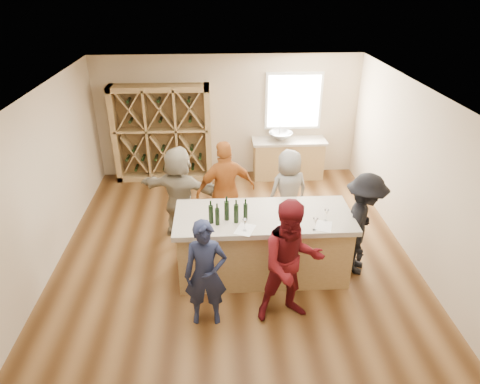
{
  "coord_description": "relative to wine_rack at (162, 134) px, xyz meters",
  "views": [
    {
      "loc": [
        -0.24,
        -6.03,
        4.38
      ],
      "look_at": [
        0.1,
        0.2,
        1.15
      ],
      "focal_mm": 32.0,
      "sensor_mm": 36.0,
      "label": 1
    }
  ],
  "objects": [
    {
      "name": "floor",
      "position": [
        1.5,
        -3.27,
        -1.15
      ],
      "size": [
        6.0,
        7.0,
        0.1
      ],
      "primitive_type": "cube",
      "color": "brown",
      "rests_on": "ground"
    },
    {
      "name": "ceiling",
      "position": [
        1.5,
        -3.27,
        1.75
      ],
      "size": [
        6.0,
        7.0,
        0.1
      ],
      "primitive_type": "cube",
      "color": "white",
      "rests_on": "ground"
    },
    {
      "name": "wall_back",
      "position": [
        1.5,
        0.28,
        0.3
      ],
      "size": [
        6.0,
        0.1,
        2.8
      ],
      "primitive_type": "cube",
      "color": "#C4AE8E",
      "rests_on": "ground"
    },
    {
      "name": "wall_front",
      "position": [
        1.5,
        -6.82,
        0.3
      ],
      "size": [
        6.0,
        0.1,
        2.8
      ],
      "primitive_type": "cube",
      "color": "#C4AE8E",
      "rests_on": "ground"
    },
    {
      "name": "wall_left",
      "position": [
        -1.55,
        -3.27,
        0.3
      ],
      "size": [
        0.1,
        7.0,
        2.8
      ],
      "primitive_type": "cube",
      "color": "#C4AE8E",
      "rests_on": "ground"
    },
    {
      "name": "wall_right",
      "position": [
        4.55,
        -3.27,
        0.3
      ],
      "size": [
        0.1,
        7.0,
        2.8
      ],
      "primitive_type": "cube",
      "color": "#C4AE8E",
      "rests_on": "ground"
    },
    {
      "name": "window_frame",
      "position": [
        3.0,
        0.2,
        0.65
      ],
      "size": [
        1.3,
        0.06,
        1.3
      ],
      "primitive_type": "cube",
      "color": "white",
      "rests_on": "wall_back"
    },
    {
      "name": "window_pane",
      "position": [
        3.0,
        0.17,
        0.65
      ],
      "size": [
        1.18,
        0.01,
        1.18
      ],
      "primitive_type": "cube",
      "color": "white",
      "rests_on": "wall_back"
    },
    {
      "name": "wine_rack",
      "position": [
        0.0,
        0.0,
        0.0
      ],
      "size": [
        2.2,
        0.45,
        2.2
      ],
      "primitive_type": "cube",
      "color": "#9E7D4B",
      "rests_on": "floor"
    },
    {
      "name": "back_counter_base",
      "position": [
        2.9,
        -0.07,
        -0.67
      ],
      "size": [
        1.6,
        0.58,
        0.86
      ],
      "primitive_type": "cube",
      "color": "#9E7D4B",
      "rests_on": "floor"
    },
    {
      "name": "back_counter_top",
      "position": [
        2.9,
        -0.07,
        -0.21
      ],
      "size": [
        1.7,
        0.62,
        0.06
      ],
      "primitive_type": "cube",
      "color": "#AB9E8B",
      "rests_on": "back_counter_base"
    },
    {
      "name": "sink",
      "position": [
        2.7,
        -0.07,
        -0.09
      ],
      "size": [
        0.54,
        0.54,
        0.19
      ],
      "primitive_type": "imported",
      "color": "silver",
      "rests_on": "back_counter_top"
    },
    {
      "name": "faucet",
      "position": [
        2.7,
        0.11,
        -0.03
      ],
      "size": [
        0.02,
        0.02,
        0.3
      ],
      "primitive_type": "cylinder",
      "color": "silver",
      "rests_on": "back_counter_top"
    },
    {
      "name": "tasting_counter_base",
      "position": [
        1.93,
        -3.71,
        -0.6
      ],
      "size": [
        2.6,
        1.0,
        1.0
      ],
      "primitive_type": "cube",
      "color": "#9E7D4B",
      "rests_on": "floor"
    },
    {
      "name": "tasting_counter_top",
      "position": [
        1.93,
        -3.71,
        -0.06
      ],
      "size": [
        2.72,
        1.12,
        0.08
      ],
      "primitive_type": "cube",
      "color": "#AB9E8B",
      "rests_on": "tasting_counter_base"
    },
    {
      "name": "wine_bottle_a",
      "position": [
        1.13,
        -3.9,
        0.12
      ],
      "size": [
        0.08,
        0.08,
        0.29
      ],
      "primitive_type": "cylinder",
      "rotation": [
        0.0,
        0.0,
        0.13
      ],
      "color": "black",
      "rests_on": "tasting_counter_top"
    },
    {
      "name": "wine_bottle_b",
      "position": [
        1.22,
        -3.95,
        0.11
      ],
      "size": [
        0.09,
        0.09,
        0.27
      ],
      "primitive_type": "cylinder",
      "rotation": [
        0.0,
        0.0,
        0.39
      ],
      "color": "black",
      "rests_on": "tasting_counter_top"
    },
    {
      "name": "wine_bottle_c",
      "position": [
        1.36,
        -3.82,
        0.13
      ],
      "size": [
        0.08,
        0.08,
        0.3
      ],
      "primitive_type": "cylinder",
      "rotation": [
        0.0,
        0.0,
        -0.13
      ],
      "color": "black",
      "rests_on": "tasting_counter_top"
    },
    {
      "name": "wine_bottle_d",
      "position": [
        1.5,
        -3.9,
        0.13
      ],
      "size": [
        0.08,
        0.08,
        0.29
      ],
      "primitive_type": "cylinder",
      "rotation": [
        0.0,
        0.0,
        0.08
      ],
      "color": "black",
      "rests_on": "tasting_counter_top"
    },
    {
      "name": "wine_bottle_e",
      "position": [
        1.64,
        -3.84,
        0.11
      ],
      "size": [
        0.08,
        0.08,
        0.27
      ],
      "primitive_type": "cylinder",
      "rotation": [
        0.0,
        0.0,
        0.33
      ],
      "color": "black",
      "rests_on": "tasting_counter_top"
    },
    {
      "name": "wine_glass_a",
      "position": [
        1.61,
        -4.14,
        0.08
      ],
      "size": [
        0.1,
        0.1,
        0.19
      ],
      "primitive_type": "cone",
      "rotation": [
        0.0,
        0.0,
        -0.41
      ],
      "color": "white",
      "rests_on": "tasting_counter_top"
    },
    {
      "name": "wine_glass_b",
      "position": [
        2.15,
        -4.14,
        0.06
      ],
      "size": [
        0.08,
        0.08,
        0.17
      ],
      "primitive_type": "cone",
      "rotation": [
        0.0,
        0.0,
        0.34
      ],
      "color": "white",
      "rests_on": "tasting_counter_top"
    },
    {
      "name": "wine_glass_c",
      "position": [
        2.61,
        -4.18,
        0.08
      ],
      "size": [
        0.09,
        0.09,
        0.2
      ],
      "primitive_type": "cone",
      "rotation": [
        0.0,
        0.0,
        -0.26
      ],
      "color": "white",
      "rests_on": "tasting_counter_top"
    },
    {
      "name": "wine_glass_d",
      "position": [
        2.39,
        -3.85,
        0.06
      ],
      "size": [
        0.08,
        0.08,
        0.17
      ],
      "primitive_type": "cone",
      "rotation": [
        0.0,
        0.0,
        0.42
      ],
      "color": "white",
      "rests_on": "tasting_counter_top"
    },
    {
      "name": "wine_glass_e",
      "position": [
        2.83,
        -3.94,
        0.08
      ],
      "size": [
        0.1,
        0.1,
        0.19
      ],
      "primitive_type": "cone",
      "rotation": [
        0.0,
        0.0,
        -0.41
      ],
      "color": "white",
      "rests_on": "tasting_counter_top"
    },
    {
      "name": "tasting_menu_a",
      "position": [
        1.62,
        -4.11,
        -0.02
      ],
      "size": [
        0.35,
        0.39,
        0.0
      ],
      "primitive_type": "cube",
      "rotation": [
        0.0,
        0.0,
        -0.4
      ],
      "color": "white",
      "rests_on": "tasting_counter_top"
    },
    {
      "name": "tasting_menu_b",
      "position": [
        2.21,
        -4.15,
        -0.02
      ],
      "size": [
        0.24,
        0.32,
        0.0
      ],
      "primitive_type": "cube",
      "rotation": [
        0.0,
        0.0,
        -0.04
      ],
      "color": "white",
      "rests_on": "tasting_counter_top"
    },
    {
      "name": "tasting_menu_c",
      "position": [
        2.77,
        -4.08,
        -0.02
      ],
      "size": [
        0.31,
        0.37,
        0.0
      ],
      "primitive_type": "cube",
      "rotation": [
        0.0,
        0.0,
        -0.32
      ],
      "color": "white",
      "rests_on": "tasting_counter_top"
    },
    {
      "name": "person_near_left",
      "position": [
        1.05,
        -4.74,
        -0.3
      ],
      "size": [
        0.58,
        0.42,
        1.59
      ],
      "primitive_type": "imported",
      "rotation": [
        0.0,
        0.0,
        0.0
      ],
      "color": "#191E38",
      "rests_on": "floor"
    },
    {
      "name": "person_near_right",
      "position": [
        2.2,
        -4.72,
        -0.18
      ],
      "size": [
        0.96,
        0.61,
        1.84
      ],
      "primitive_type": "imported",
      "rotation": [
        0.0,
        0.0,
        0.15
      ],
      "color": "#590F14",
      "rests_on": "floor"
    },
    {
      "name": "person_server",
      "position": [
        3.49,
        -3.71,
        -0.25
      ],
      "size": [
        0.91,
        1.22,
        1.71
      ],
      "primitive_type": "imported",
      "rotation": [
        0.0,
        0.0,
        1.16
      ],
      "color": "black",
      "rests_on": "floor"
    },
    {
      "name": "person_far_mid",
      "position": [
        1.38,
        -2.56,
        -0.18
      ],
      "size": [
        1.19,
        0.83,
        1.84
      ],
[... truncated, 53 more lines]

